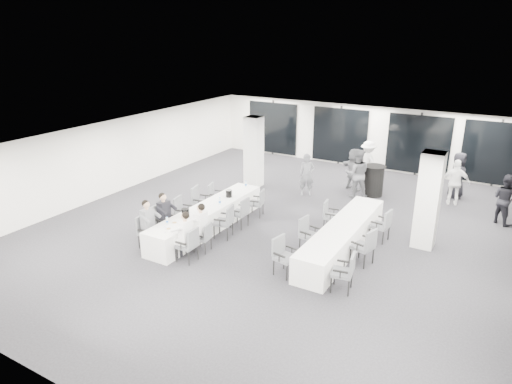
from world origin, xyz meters
TOP-DOWN VIEW (x-y plane):
  - room at (0.89, 1.11)m, footprint 14.04×16.04m
  - column_left at (-2.80, 3.20)m, footprint 0.60×0.60m
  - column_right at (4.20, 1.00)m, footprint 0.60×0.60m
  - banquet_table_main at (-1.88, -1.20)m, footprint 0.90×5.00m
  - banquet_table_side at (2.25, -0.41)m, footprint 0.90×5.00m
  - cocktail_table at (1.67, 4.51)m, footprint 0.83×0.83m
  - chair_main_left_near at (-2.71, -3.08)m, footprint 0.54×0.58m
  - chair_main_left_second at (-2.72, -2.36)m, footprint 0.56×0.61m
  - chair_main_left_mid at (-2.71, -1.43)m, footprint 0.57×0.61m
  - chair_main_left_fourth at (-2.72, -0.50)m, footprint 0.62×0.66m
  - chair_main_left_far at (-2.71, 0.35)m, footprint 0.55×0.58m
  - chair_main_right_near at (-1.05, -3.19)m, footprint 0.50×0.56m
  - chair_main_right_second at (-1.06, -2.49)m, footprint 0.49×0.52m
  - chair_main_right_mid at (-1.04, -1.43)m, footprint 0.61×0.64m
  - chair_main_right_fourth at (-1.05, -0.55)m, footprint 0.50×0.56m
  - chair_main_right_far at (-1.05, 0.52)m, footprint 0.56×0.59m
  - chair_side_left_near at (1.41, -2.50)m, footprint 0.59×0.63m
  - chair_side_left_mid at (1.41, -0.96)m, footprint 0.56×0.60m
  - chair_side_left_far at (1.42, 0.69)m, footprint 0.53×0.57m
  - chair_side_right_near at (3.08, -2.49)m, footprint 0.57×0.61m
  - chair_side_right_mid at (3.08, -0.98)m, footprint 0.63×0.66m
  - chair_side_right_far at (3.08, 0.69)m, footprint 0.56×0.61m
  - seated_guest_a at (-2.55, -3.06)m, footprint 0.50×0.38m
  - seated_guest_b at (-2.55, -2.37)m, footprint 0.50×0.38m
  - seated_guest_c at (-1.21, -3.19)m, footprint 0.50×0.38m
  - seated_guest_d at (-1.21, -2.50)m, footprint 0.50×0.38m
  - standing_guest_a at (-0.53, 3.27)m, footprint 0.83×0.77m
  - standing_guest_b at (1.18, 3.97)m, footprint 1.17×0.98m
  - standing_guest_c at (0.97, 5.96)m, footprint 1.41×1.08m
  - standing_guest_d at (4.45, 4.99)m, footprint 1.20×0.82m
  - standing_guest_e at (4.41, 5.86)m, footprint 0.62×0.97m
  - standing_guest_f at (0.79, 4.77)m, footprint 1.82×1.41m
  - standing_guest_g at (-4.30, 6.19)m, footprint 0.88×0.89m
  - standing_guest_h at (6.06, 3.98)m, footprint 1.06×0.98m
  - ice_bucket_near at (-1.95, -2.18)m, footprint 0.23×0.23m
  - ice_bucket_far at (-1.80, -0.10)m, footprint 0.21×0.21m
  - water_bottle_a at (-2.07, -2.85)m, footprint 0.07×0.07m
  - water_bottle_b at (-1.67, -0.83)m, footprint 0.07×0.07m
  - water_bottle_c at (-1.84, 1.02)m, footprint 0.07×0.07m
  - plate_a at (-1.95, -2.69)m, footprint 0.21×0.21m
  - plate_b at (-1.82, -3.10)m, footprint 0.19×0.19m
  - plate_c at (-1.79, -1.60)m, footprint 0.22×0.22m
  - wine_glass at (-1.76, -3.33)m, footprint 0.07×0.07m

SIDE VIEW (x-z plane):
  - banquet_table_main at x=-1.88m, z-range 0.00..0.75m
  - banquet_table_side at x=2.25m, z-range 0.00..0.75m
  - chair_main_right_second at x=-1.06m, z-range 0.06..0.92m
  - chair_main_left_far at x=-2.71m, z-range 0.06..0.97m
  - chair_main_right_far at x=-1.05m, z-range 0.07..0.99m
  - chair_side_left_far at x=1.42m, z-range 0.07..1.00m
  - chair_main_left_near at x=-2.71m, z-range 0.07..1.01m
  - chair_main_right_near at x=-1.05m, z-range 0.07..1.04m
  - chair_main_right_fourth at x=-1.05m, z-range 0.07..1.04m
  - chair_main_left_mid at x=-2.71m, z-range 0.07..1.05m
  - chair_side_left_mid at x=1.41m, z-range 0.07..1.05m
  - chair_side_right_near at x=3.08m, z-range 0.07..1.06m
  - chair_side_right_far at x=3.08m, z-range 0.07..1.06m
  - chair_side_left_near at x=1.41m, z-range 0.07..1.08m
  - chair_main_right_mid at x=-1.04m, z-range 0.07..1.09m
  - chair_main_left_second at x=-2.72m, z-range 0.07..1.10m
  - cocktail_table at x=1.67m, z-range 0.01..1.16m
  - chair_side_right_mid at x=3.08m, z-range 0.07..1.10m
  - chair_main_left_fourth at x=-2.72m, z-range 0.07..1.12m
  - plate_b at x=-1.82m, z-range 0.75..0.78m
  - plate_c at x=-1.79m, z-range 0.75..0.78m
  - plate_a at x=-1.95m, z-range 0.75..0.78m
  - seated_guest_a at x=-2.55m, z-range 0.09..1.53m
  - seated_guest_b at x=-2.55m, z-range 0.09..1.53m
  - seated_guest_c at x=-1.21m, z-range 0.09..1.53m
  - seated_guest_d at x=-1.21m, z-range 0.09..1.53m
  - water_bottle_a at x=-2.07m, z-range 0.75..0.96m
  - water_bottle_c at x=-1.84m, z-range 0.75..0.98m
  - water_bottle_b at x=-1.67m, z-range 0.75..0.98m
  - ice_bucket_far at x=-1.80m, z-range 0.75..0.99m
  - ice_bucket_near at x=-1.95m, z-range 0.75..1.01m
  - wine_glass at x=-1.76m, z-range 0.79..0.98m
  - standing_guest_a at x=-0.53m, z-range 0.00..1.81m
  - standing_guest_f at x=0.79m, z-range 0.00..1.87m
  - standing_guest_h at x=6.06m, z-range 0.00..1.88m
  - standing_guest_d at x=4.45m, z-range 0.00..1.88m
  - standing_guest_g at x=-4.30m, z-range 0.00..1.91m
  - standing_guest_e at x=4.41m, z-range 0.00..1.95m
  - standing_guest_c at x=0.97m, z-range 0.00..1.95m
  - standing_guest_b at x=1.18m, z-range 0.00..2.08m
  - room at x=0.89m, z-range -0.03..2.81m
  - column_left at x=-2.80m, z-range 0.00..2.80m
  - column_right at x=4.20m, z-range 0.00..2.80m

